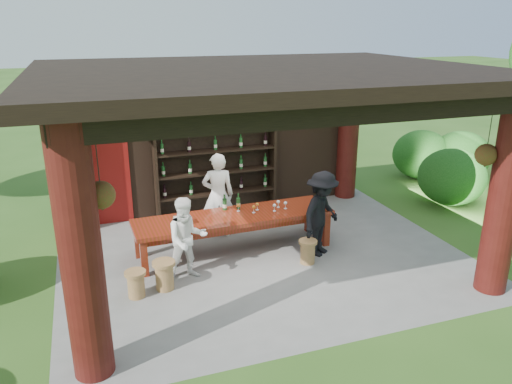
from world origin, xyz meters
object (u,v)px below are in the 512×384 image
object	(u,v)px
wine_shelf	(216,162)
tasting_table	(234,220)
stool_near_left	(164,274)
guest_man	(322,214)
stool_far_left	(136,283)
host	(218,195)
guest_woman	(187,239)
stool_near_right	(308,251)
napkin_basket	(181,220)

from	to	relation	value
wine_shelf	tasting_table	world-z (taller)	wine_shelf
stool_near_left	guest_man	world-z (taller)	guest_man
tasting_table	guest_man	distance (m)	1.66
stool_far_left	host	bearing A→B (deg)	45.57
wine_shelf	guest_woman	size ratio (longest dim) A/B	1.89
stool_far_left	tasting_table	bearing A→B (deg)	28.96
stool_near_left	stool_far_left	xyz separation A→B (m)	(-0.47, -0.10, -0.03)
stool_near_right	napkin_basket	distance (m)	2.37
tasting_table	stool_near_left	bearing A→B (deg)	-146.53
stool_near_right	tasting_table	bearing A→B (deg)	140.78
tasting_table	stool_near_right	distance (m)	1.51
stool_near_left	napkin_basket	xyz separation A→B (m)	(0.49, 0.88, 0.55)
stool_near_right	stool_far_left	distance (m)	3.12
wine_shelf	stool_far_left	bearing A→B (deg)	-124.64
wine_shelf	stool_near_right	bearing A→B (deg)	-73.03
guest_man	guest_woman	bearing A→B (deg)	148.29
wine_shelf	stool_near_left	distance (m)	3.65
tasting_table	stool_far_left	xyz separation A→B (m)	(-1.99, -1.10, -0.40)
guest_woman	stool_near_left	bearing A→B (deg)	-154.70
tasting_table	stool_near_left	size ratio (longest dim) A/B	7.63
wine_shelf	stool_near_right	world-z (taller)	wine_shelf
guest_man	napkin_basket	xyz separation A→B (m)	(-2.54, 0.53, 0.00)
tasting_table	stool_near_right	xyz separation A→B (m)	(1.12, -0.92, -0.40)
stool_near_right	guest_woman	distance (m)	2.25
wine_shelf	guest_woman	world-z (taller)	wine_shelf
tasting_table	napkin_basket	xyz separation A→B (m)	(-1.03, -0.11, 0.18)
guest_man	wine_shelf	bearing A→B (deg)	81.46
host	tasting_table	bearing A→B (deg)	106.77
host	guest_woman	xyz separation A→B (m)	(-0.98, -1.60, -0.14)
stool_near_right	stool_far_left	world-z (taller)	stool_far_left
wine_shelf	stool_near_right	size ratio (longest dim) A/B	6.20
wine_shelf	stool_near_right	distance (m)	3.29
stool_near_left	stool_near_right	size ratio (longest dim) A/B	1.12
stool_near_right	host	bearing A→B (deg)	124.43
wine_shelf	guest_man	size ratio (longest dim) A/B	1.69
guest_woman	guest_man	size ratio (longest dim) A/B	0.90
wine_shelf	stool_near_right	xyz separation A→B (m)	(0.92, -3.00, -0.98)
tasting_table	stool_far_left	size ratio (longest dim) A/B	8.45
tasting_table	stool_near_right	size ratio (longest dim) A/B	8.54
stool_near_left	napkin_basket	distance (m)	1.15
guest_woman	napkin_basket	world-z (taller)	guest_woman
wine_shelf	stool_near_left	world-z (taller)	wine_shelf
wine_shelf	guest_man	xyz separation A→B (m)	(1.30, -2.73, -0.40)
stool_far_left	guest_woman	bearing A→B (deg)	20.48
stool_near_left	stool_near_right	world-z (taller)	stool_near_left
host	stool_near_right	bearing A→B (deg)	135.63
host	napkin_basket	distance (m)	1.35
guest_man	napkin_basket	distance (m)	2.59
tasting_table	host	xyz separation A→B (m)	(-0.08, 0.84, 0.24)
stool_far_left	host	world-z (taller)	host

